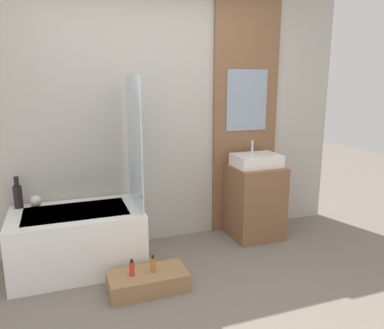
{
  "coord_description": "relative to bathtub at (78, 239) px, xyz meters",
  "views": [
    {
      "loc": [
        -0.92,
        -2.11,
        1.67
      ],
      "look_at": [
        0.1,
        0.71,
        0.99
      ],
      "focal_mm": 35.0,
      "sensor_mm": 36.0,
      "label": 1
    }
  ],
  "objects": [
    {
      "name": "ground_plane",
      "position": [
        0.82,
        -1.18,
        -0.27
      ],
      "size": [
        12.0,
        12.0,
        0.0
      ],
      "primitive_type": "plane",
      "color": "slate"
    },
    {
      "name": "wall_tiled_back",
      "position": [
        0.82,
        0.4,
        1.03
      ],
      "size": [
        4.2,
        0.06,
        2.6
      ],
      "primitive_type": "cube",
      "color": "#B7B2A8",
      "rests_on": "ground_plane"
    },
    {
      "name": "wall_wood_accent",
      "position": [
        1.84,
        0.35,
        1.04
      ],
      "size": [
        0.75,
        0.04,
        2.6
      ],
      "color": "brown",
      "rests_on": "ground_plane"
    },
    {
      "name": "bathtub",
      "position": [
        0.0,
        0.0,
        0.0
      ],
      "size": [
        1.13,
        0.71,
        0.54
      ],
      "color": "white",
      "rests_on": "ground_plane"
    },
    {
      "name": "glass_shower_screen",
      "position": [
        0.54,
        -0.02,
        0.85
      ],
      "size": [
        0.01,
        0.62,
        1.17
      ],
      "primitive_type": "cube",
      "color": "silver",
      "rests_on": "bathtub"
    },
    {
      "name": "wooden_step_bench",
      "position": [
        0.5,
        -0.59,
        -0.2
      ],
      "size": [
        0.63,
        0.32,
        0.15
      ],
      "primitive_type": "cube",
      "color": "#997047",
      "rests_on": "ground_plane"
    },
    {
      "name": "vanity_cabinet",
      "position": [
        1.84,
        0.09,
        0.12
      ],
      "size": [
        0.52,
        0.49,
        0.78
      ],
      "primitive_type": "cube",
      "color": "brown",
      "rests_on": "ground_plane"
    },
    {
      "name": "sink",
      "position": [
        1.84,
        0.09,
        0.57
      ],
      "size": [
        0.47,
        0.34,
        0.26
      ],
      "color": "white",
      "rests_on": "vanity_cabinet"
    },
    {
      "name": "vase_tall_dark",
      "position": [
        -0.48,
        0.27,
        0.39
      ],
      "size": [
        0.08,
        0.08,
        0.29
      ],
      "color": "black",
      "rests_on": "bathtub"
    },
    {
      "name": "vase_round_light",
      "position": [
        -0.33,
        0.25,
        0.32
      ],
      "size": [
        0.1,
        0.1,
        0.1
      ],
      "primitive_type": "sphere",
      "color": "silver",
      "rests_on": "bathtub"
    },
    {
      "name": "bottle_soap_primary",
      "position": [
        0.37,
        -0.59,
        -0.06
      ],
      "size": [
        0.04,
        0.04,
        0.14
      ],
      "color": "red",
      "rests_on": "wooden_step_bench"
    },
    {
      "name": "bottle_soap_secondary",
      "position": [
        0.54,
        -0.59,
        -0.06
      ],
      "size": [
        0.04,
        0.04,
        0.14
      ],
      "color": "#B2752D",
      "rests_on": "wooden_step_bench"
    }
  ]
}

